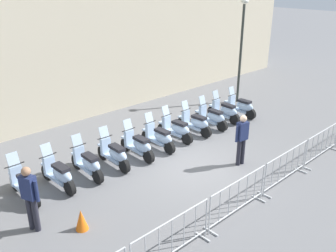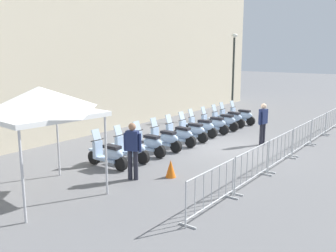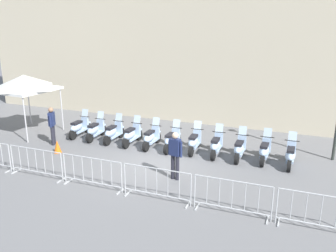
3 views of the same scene
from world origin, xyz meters
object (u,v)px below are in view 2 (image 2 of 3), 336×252
at_px(motorcycle_2, 148,144).
at_px(barrier_segment_1, 252,167).
at_px(officer_mid_plaza, 263,122).
at_px(officer_near_row_end, 133,148).
at_px(motorcycle_1, 131,149).
at_px(barrier_segment_0, 212,190).
at_px(motorcycle_10, 241,116).
at_px(motorcycle_3, 165,139).
at_px(motorcycle_8, 224,121).
at_px(street_lamp, 233,67).
at_px(motorcycle_5, 192,131).
at_px(motorcycle_9, 231,118).
at_px(barrier_segment_5, 332,120).
at_px(motorcycle_7, 214,124).
at_px(barrier_segment_3, 302,138).
at_px(motorcycle_4, 180,135).
at_px(motorcycle_0, 109,155).
at_px(barrier_segment_2, 281,150).
at_px(barrier_segment_4, 319,128).
at_px(traffic_cone, 171,169).
at_px(motorcycle_6, 201,127).
at_px(canopy_tent, 39,102).

relative_size(motorcycle_2, barrier_segment_1, 0.77).
bearing_deg(officer_mid_plaza, officer_near_row_end, 172.87).
bearing_deg(motorcycle_1, barrier_segment_0, -108.85).
xyz_separation_m(motorcycle_10, officer_mid_plaza, (-3.43, -3.04, 0.53)).
relative_size(motorcycle_3, motorcycle_8, 1.00).
distance_m(motorcycle_1, street_lamp, 10.73).
bearing_deg(motorcycle_1, motorcycle_5, 4.61).
bearing_deg(motorcycle_9, motorcycle_2, -173.98).
bearing_deg(barrier_segment_5, motorcycle_7, 137.03).
distance_m(motorcycle_5, barrier_segment_3, 4.48).
bearing_deg(motorcycle_1, motorcycle_4, 4.08).
bearing_deg(motorcycle_2, motorcycle_9, 6.02).
bearing_deg(motorcycle_2, motorcycle_10, 5.07).
bearing_deg(motorcycle_0, barrier_segment_2, -45.05).
xyz_separation_m(motorcycle_8, barrier_segment_3, (-1.34, -4.49, 0.07)).
relative_size(motorcycle_1, barrier_segment_4, 0.77).
distance_m(barrier_segment_1, officer_mid_plaza, 4.97).
bearing_deg(street_lamp, barrier_segment_2, -137.94).
xyz_separation_m(motorcycle_5, officer_mid_plaza, (1.41, -2.58, 0.53)).
bearing_deg(motorcycle_7, motorcycle_8, 3.71).
bearing_deg(officer_near_row_end, barrier_segment_3, -20.02).
bearing_deg(barrier_segment_3, motorcycle_9, 63.85).
height_order(officer_near_row_end, traffic_cone, officer_near_row_end).
xyz_separation_m(motorcycle_10, barrier_segment_5, (1.38, -4.22, 0.07)).
relative_size(motorcycle_3, barrier_segment_2, 0.77).
xyz_separation_m(motorcycle_3, barrier_segment_4, (5.83, -3.81, 0.07)).
distance_m(motorcycle_8, officer_mid_plaza, 3.28).
distance_m(motorcycle_0, motorcycle_8, 7.78).
bearing_deg(motorcycle_6, motorcycle_10, 3.54).
distance_m(motorcycle_2, motorcycle_7, 4.87).
relative_size(barrier_segment_1, traffic_cone, 4.08).
bearing_deg(canopy_tent, barrier_segment_4, -14.83).
bearing_deg(barrier_segment_4, barrier_segment_0, -174.70).
relative_size(motorcycle_10, barrier_segment_3, 0.77).
bearing_deg(street_lamp, motorcycle_0, -168.48).
bearing_deg(motorcycle_6, motorcycle_8, 2.17).
height_order(motorcycle_1, traffic_cone, motorcycle_1).
bearing_deg(barrier_segment_4, barrier_segment_3, -174.70).
height_order(motorcycle_0, motorcycle_1, same).
bearing_deg(motorcycle_5, barrier_segment_0, -138.21).
bearing_deg(officer_mid_plaza, motorcycle_7, 79.44).
distance_m(motorcycle_9, barrier_segment_3, 5.21).
distance_m(motorcycle_7, barrier_segment_0, 8.94).
bearing_deg(motorcycle_6, street_lamp, 18.07).
xyz_separation_m(motorcycle_6, barrier_segment_3, (0.60, -4.41, 0.07)).
xyz_separation_m(motorcycle_8, barrier_segment_2, (-3.67, -4.70, 0.07)).
height_order(barrier_segment_1, barrier_segment_3, same).
bearing_deg(officer_mid_plaza, motorcycle_3, 144.33).
height_order(motorcycle_2, motorcycle_4, same).
distance_m(barrier_segment_3, officer_near_row_end, 7.12).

